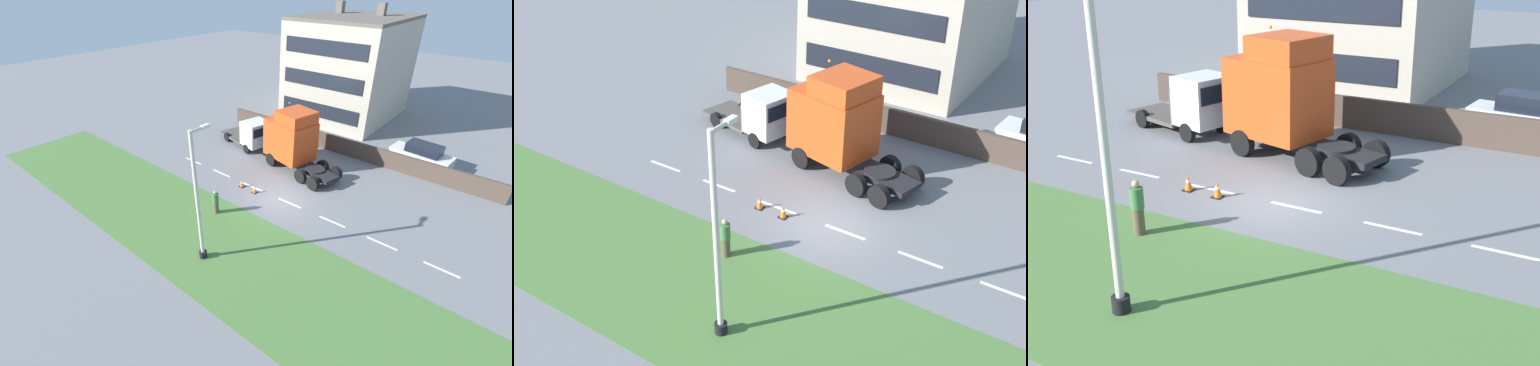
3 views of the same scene
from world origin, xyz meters
TOP-DOWN VIEW (x-y plane):
  - ground_plane at (0.00, 0.00)m, footprint 120.00×120.00m
  - grass_verge at (-6.00, 0.00)m, footprint 7.00×44.00m
  - lane_markings at (0.00, -0.70)m, footprint 0.16×21.00m
  - boundary_wall at (9.00, 0.00)m, footprint 0.25×24.00m
  - lorry_cab at (4.42, 2.20)m, footprint 3.96×6.68m
  - flatbed_truck at (4.94, 6.65)m, footprint 3.25×5.54m
  - lamp_post at (-7.17, 0.00)m, footprint 1.33×0.42m
  - pedestrian at (-3.87, 2.34)m, footprint 0.39×0.39m
  - traffic_cone_lead at (-0.46, 3.14)m, footprint 0.36×0.36m
  - traffic_cone_trailing at (-0.49, 1.94)m, footprint 0.36×0.36m

SIDE VIEW (x-z plane):
  - ground_plane at x=0.00m, z-range 0.00..0.00m
  - lane_markings at x=0.00m, z-range 0.00..0.00m
  - grass_verge at x=-6.00m, z-range 0.00..0.01m
  - traffic_cone_lead at x=-0.46m, z-range -0.01..0.57m
  - traffic_cone_trailing at x=-0.49m, z-range -0.01..0.57m
  - boundary_wall at x=9.00m, z-range 0.00..1.43m
  - pedestrian at x=-3.87m, z-range -0.02..1.64m
  - flatbed_truck at x=4.94m, z-range 0.07..2.69m
  - lorry_cab at x=4.42m, z-range -0.07..4.70m
  - lamp_post at x=-7.17m, z-range -0.38..7.02m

